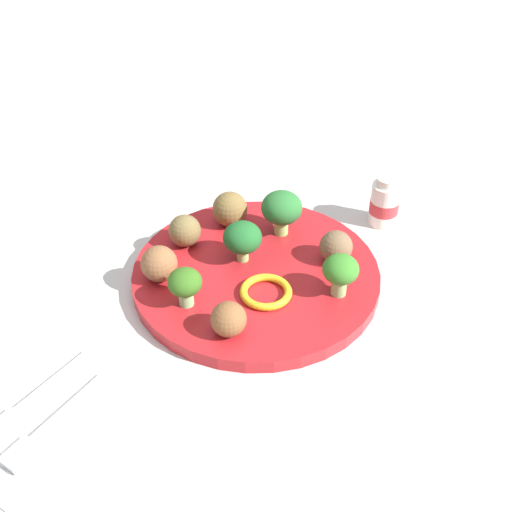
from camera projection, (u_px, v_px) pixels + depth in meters
ground_plane at (256, 281)px, 0.74m from camera, size 4.00×4.00×0.00m
plate at (256, 275)px, 0.73m from camera, size 0.28×0.28×0.02m
broccoli_floret_front_right at (282, 209)px, 0.76m from camera, size 0.05×0.05×0.06m
broccoli_floret_far_rim at (185, 284)px, 0.67m from camera, size 0.04×0.04×0.04m
broccoli_floret_back_right at (341, 271)px, 0.68m from camera, size 0.04×0.04×0.05m
broccoli_floret_mid_right at (242, 238)px, 0.72m from camera, size 0.04×0.04×0.05m
meatball_front_left at (185, 231)px, 0.75m from camera, size 0.04×0.04×0.04m
meatball_back_right at (159, 264)px, 0.70m from camera, size 0.04×0.04×0.04m
meatball_mid_right at (230, 209)px, 0.78m from camera, size 0.04×0.04×0.04m
meatball_near_rim at (336, 247)px, 0.73m from camera, size 0.04×0.04×0.04m
meatball_front_right at (229, 319)px, 0.64m from camera, size 0.04×0.04×0.04m
pepper_ring_mid_left at (266, 292)px, 0.69m from camera, size 0.07×0.07×0.01m
napkin at (48, 413)px, 0.59m from camera, size 0.18×0.13×0.01m
fork at (54, 424)px, 0.57m from camera, size 0.12×0.03×0.01m
knife at (27, 406)px, 0.59m from camera, size 0.15×0.02×0.01m
yogurt_bottle at (384, 203)px, 0.81m from camera, size 0.04×0.04×0.07m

